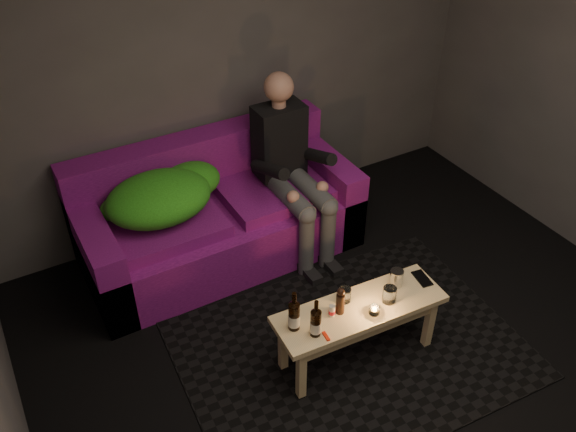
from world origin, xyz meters
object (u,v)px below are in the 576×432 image
Objects in this scene: person at (290,165)px; beer_bottle_a at (294,315)px; coffee_table at (359,316)px; sofa at (217,217)px; steel_cup at (396,278)px; beer_bottle_b at (316,322)px.

beer_bottle_a is (-0.64, -1.16, -0.16)m from person.
coffee_table is 3.98× the size of beer_bottle_a.
sofa is 1.46m from steel_cup.
steel_cup is (0.72, -0.00, -0.04)m from beer_bottle_a.
person is 4.95× the size of beer_bottle_a.
sofa reaches higher than beer_bottle_b.
coffee_table is (-0.22, -1.21, -0.33)m from person.
sofa reaches higher than beer_bottle_a.
person reaches higher than beer_bottle_b.
coffee_table is 9.56× the size of steel_cup.
sofa reaches higher than coffee_table.
beer_bottle_b is at bearing -114.09° from person.
steel_cup is (0.60, -1.32, 0.18)m from sofa.
beer_bottle_a is at bearing 173.30° from coffee_table.
coffee_table is 0.33m from steel_cup.
beer_bottle_b is at bearing -171.23° from steel_cup.
beer_bottle_a is 2.40× the size of steel_cup.
person is 11.87× the size of steel_cup.
sofa is at bearing 102.62° from coffee_table.
sofa is 0.67m from person.
person is at bearing 93.69° from steel_cup.
steel_cup is at bearing -65.51° from sofa.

